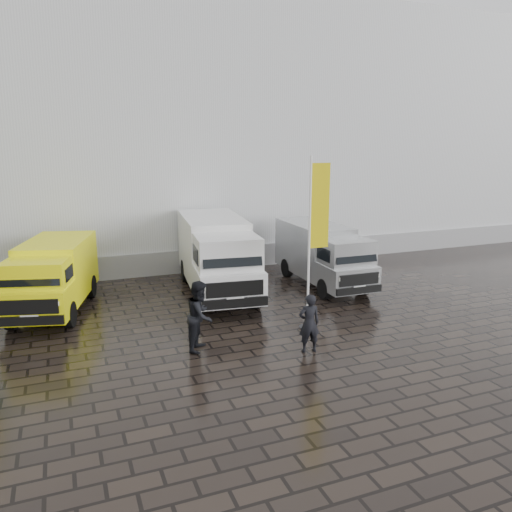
{
  "coord_description": "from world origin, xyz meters",
  "views": [
    {
      "loc": [
        -7.35,
        -12.88,
        5.55
      ],
      "look_at": [
        -1.4,
        2.2,
        1.87
      ],
      "focal_mm": 35.0,
      "sensor_mm": 36.0,
      "label": 1
    }
  ],
  "objects": [
    {
      "name": "ground",
      "position": [
        0.0,
        0.0,
        0.0
      ],
      "size": [
        120.0,
        120.0,
        0.0
      ],
      "primitive_type": "plane",
      "color": "black",
      "rests_on": "ground"
    },
    {
      "name": "van_silver",
      "position": [
        2.17,
        4.06,
        1.18
      ],
      "size": [
        1.94,
        5.49,
        2.36
      ],
      "primitive_type": null,
      "rotation": [
        0.0,
        0.0,
        -0.02
      ],
      "color": "#AEB1B3",
      "rests_on": "ground"
    },
    {
      "name": "person_tent",
      "position": [
        -4.04,
        -0.38,
        0.97
      ],
      "size": [
        1.12,
        1.19,
        1.94
      ],
      "primitive_type": "imported",
      "rotation": [
        0.0,
        0.0,
        1.03
      ],
      "color": "black",
      "rests_on": "ground"
    },
    {
      "name": "person_front",
      "position": [
        -1.37,
        -1.62,
        0.81
      ],
      "size": [
        0.64,
        0.47,
        1.63
      ],
      "primitive_type": "imported",
      "rotation": [
        0.0,
        0.0,
        3.01
      ],
      "color": "black",
      "rests_on": "ground"
    },
    {
      "name": "hall_plinth",
      "position": [
        2.0,
        7.95,
        0.5
      ],
      "size": [
        44.0,
        0.15,
        1.0
      ],
      "primitive_type": "cube",
      "color": "gray",
      "rests_on": "ground"
    },
    {
      "name": "van_yellow",
      "position": [
        -7.76,
        4.51,
        1.16
      ],
      "size": [
        3.17,
        5.34,
        2.31
      ],
      "primitive_type": null,
      "rotation": [
        0.0,
        0.0,
        -0.26
      ],
      "color": "#FAF80D",
      "rests_on": "ground"
    },
    {
      "name": "van_white",
      "position": [
        -2.08,
        4.49,
        1.4
      ],
      "size": [
        2.93,
        6.68,
        2.8
      ],
      "primitive_type": null,
      "rotation": [
        0.0,
        0.0,
        -0.12
      ],
      "color": "white",
      "rests_on": "ground"
    },
    {
      "name": "wheelie_bin",
      "position": [
        4.82,
        7.55,
        0.53
      ],
      "size": [
        0.76,
        0.76,
        1.05
      ],
      "primitive_type": "cube",
      "rotation": [
        0.0,
        0.0,
        0.23
      ],
      "color": "black",
      "rests_on": "ground"
    },
    {
      "name": "flagpole",
      "position": [
        -0.39,
        0.0,
        2.92
      ],
      "size": [
        0.88,
        0.5,
        5.2
      ],
      "color": "black",
      "rests_on": "ground"
    },
    {
      "name": "exhibition_hall",
      "position": [
        2.0,
        16.0,
        6.0
      ],
      "size": [
        44.0,
        16.0,
        12.0
      ],
      "primitive_type": "cube",
      "color": "silver",
      "rests_on": "ground"
    }
  ]
}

